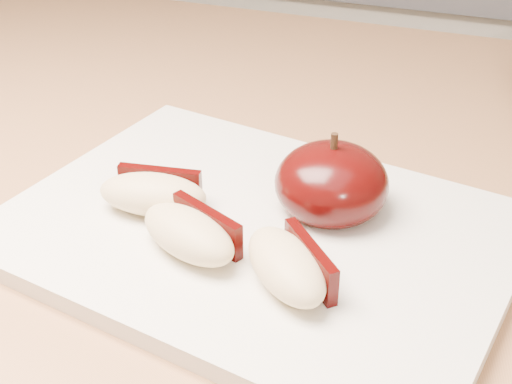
% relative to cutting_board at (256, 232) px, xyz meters
% --- Properties ---
extents(back_cabinet, '(2.40, 0.62, 0.94)m').
position_rel_cutting_board_xyz_m(back_cabinet, '(-0.05, 0.84, -0.44)').
color(back_cabinet, silver).
rests_on(back_cabinet, ground).
extents(cutting_board, '(0.36, 0.29, 0.01)m').
position_rel_cutting_board_xyz_m(cutting_board, '(0.00, 0.00, 0.00)').
color(cutting_board, silver).
rests_on(cutting_board, island_counter).
extents(apple_half, '(0.09, 0.09, 0.06)m').
position_rel_cutting_board_xyz_m(apple_half, '(0.04, 0.04, 0.03)').
color(apple_half, black).
rests_on(apple_half, cutting_board).
extents(apple_wedge_a, '(0.08, 0.05, 0.03)m').
position_rel_cutting_board_xyz_m(apple_wedge_a, '(-0.07, -0.01, 0.02)').
color(apple_wedge_a, '#D9BD8A').
rests_on(apple_wedge_a, cutting_board).
extents(apple_wedge_b, '(0.08, 0.06, 0.03)m').
position_rel_cutting_board_xyz_m(apple_wedge_b, '(-0.03, -0.04, 0.02)').
color(apple_wedge_b, '#D9BD8A').
rests_on(apple_wedge_b, cutting_board).
extents(apple_wedge_c, '(0.08, 0.08, 0.03)m').
position_rel_cutting_board_xyz_m(apple_wedge_c, '(0.04, -0.05, 0.02)').
color(apple_wedge_c, '#D9BD8A').
rests_on(apple_wedge_c, cutting_board).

